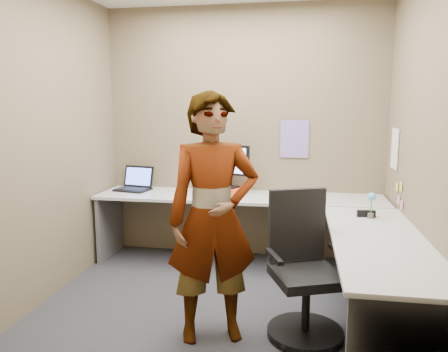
% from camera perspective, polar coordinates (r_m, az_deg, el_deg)
% --- Properties ---
extents(ground, '(3.00, 3.00, 0.00)m').
position_cam_1_polar(ground, '(3.84, -0.23, -16.29)').
color(ground, '#29292E').
rests_on(ground, ground).
extents(wall_back, '(3.00, 0.00, 3.00)m').
position_cam_1_polar(wall_back, '(4.76, 2.54, 5.55)').
color(wall_back, brown).
rests_on(wall_back, ground).
extents(wall_right, '(0.00, 2.70, 2.70)m').
position_cam_1_polar(wall_right, '(3.54, 24.49, 3.48)').
color(wall_right, brown).
rests_on(wall_right, ground).
extents(wall_left, '(0.00, 2.70, 2.70)m').
position_cam_1_polar(wall_left, '(4.02, -21.84, 4.24)').
color(wall_left, brown).
rests_on(wall_left, ground).
extents(desk, '(2.98, 2.58, 0.73)m').
position_cam_1_polar(desk, '(3.95, 7.07, -6.51)').
color(desk, '#B3B3B3').
rests_on(desk, ground).
extents(paper_ream, '(0.36, 0.32, 0.06)m').
position_cam_1_polar(paper_ream, '(4.65, 0.62, -1.86)').
color(paper_ream, red).
rests_on(paper_ream, desk).
extents(monitor, '(0.46, 0.23, 0.45)m').
position_cam_1_polar(monitor, '(4.62, 0.65, 1.80)').
color(monitor, black).
rests_on(monitor, paper_ream).
extents(laptop, '(0.40, 0.36, 0.25)m').
position_cam_1_polar(laptop, '(4.92, -11.51, -1.01)').
color(laptop, black).
rests_on(laptop, desk).
extents(trackball_mouse, '(0.12, 0.08, 0.07)m').
position_cam_1_polar(trackball_mouse, '(4.60, -2.50, -2.04)').
color(trackball_mouse, '#B7B7BC').
rests_on(trackball_mouse, desk).
extents(origami, '(0.10, 0.10, 0.06)m').
position_cam_1_polar(origami, '(4.51, -0.71, -2.21)').
color(origami, white).
rests_on(origami, desk).
extents(stapler, '(0.15, 0.05, 0.05)m').
position_cam_1_polar(stapler, '(3.85, 18.07, -4.69)').
color(stapler, black).
rests_on(stapler, desk).
extents(flower, '(0.07, 0.07, 0.22)m').
position_cam_1_polar(flower, '(3.79, 18.70, -3.14)').
color(flower, brown).
rests_on(flower, desk).
extents(calendar_purple, '(0.30, 0.01, 0.40)m').
position_cam_1_polar(calendar_purple, '(4.71, 9.19, 4.80)').
color(calendar_purple, '#846BB7').
rests_on(calendar_purple, wall_back).
extents(calendar_white, '(0.01, 0.28, 0.38)m').
position_cam_1_polar(calendar_white, '(4.42, 21.40, 3.35)').
color(calendar_white, white).
rests_on(calendar_white, wall_right).
extents(sticky_note_a, '(0.01, 0.07, 0.07)m').
position_cam_1_polar(sticky_note_a, '(4.12, 22.10, -1.30)').
color(sticky_note_a, '#F2E059').
rests_on(sticky_note_a, wall_right).
extents(sticky_note_b, '(0.01, 0.07, 0.07)m').
position_cam_1_polar(sticky_note_b, '(4.19, 21.85, -2.93)').
color(sticky_note_b, pink).
rests_on(sticky_note_b, wall_right).
extents(sticky_note_c, '(0.01, 0.07, 0.07)m').
position_cam_1_polar(sticky_note_c, '(4.08, 22.18, -3.55)').
color(sticky_note_c, pink).
rests_on(sticky_note_c, wall_right).
extents(sticky_note_d, '(0.01, 0.07, 0.07)m').
position_cam_1_polar(sticky_note_d, '(4.26, 21.66, -1.34)').
color(sticky_note_d, '#F2E059').
rests_on(sticky_note_d, wall_right).
extents(office_chair, '(0.60, 0.59, 1.03)m').
position_cam_1_polar(office_chair, '(3.28, 10.31, -13.00)').
color(office_chair, black).
rests_on(office_chair, ground).
extents(person, '(0.74, 0.61, 1.75)m').
position_cam_1_polar(person, '(3.05, -1.43, -5.57)').
color(person, '#999399').
rests_on(person, ground).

